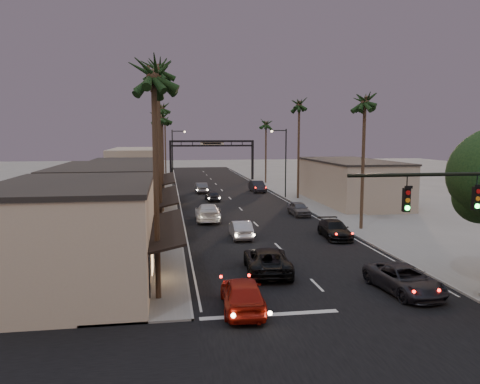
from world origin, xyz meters
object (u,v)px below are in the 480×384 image
object	(u,v)px
curbside_near	(404,279)
palm_far	(165,118)
arch	(212,150)
palm_lc	(161,113)
palm_rc	(266,122)
palm_ld	(162,106)
palm_rb	(299,102)
streetlight_right	(284,157)
palm_ra	(365,97)
oncoming_red	(243,294)
palm_lb	(158,65)
curbside_black	(335,229)
oncoming_silver	(241,229)
palm_la	(153,67)
streetlight_left	(174,154)
oncoming_pickup	(267,260)

from	to	relation	value
curbside_near	palm_far	bearing A→B (deg)	93.37
arch	curbside_near	distance (m)	62.18
palm_lc	palm_rc	xyz separation A→B (m)	(17.20, 28.00, 0.00)
palm_ld	palm_rb	xyz separation A→B (m)	(17.20, -11.00, 0.00)
arch	palm_rb	xyz separation A→B (m)	(8.60, -26.00, 6.88)
streetlight_right	palm_ra	size ratio (longest dim) A/B	0.68
oncoming_red	palm_lb	bearing A→B (deg)	-71.89
palm_ra	palm_rb	xyz separation A→B (m)	(0.00, 20.00, 0.97)
palm_lc	palm_far	distance (m)	42.01
palm_far	curbside_black	xyz separation A→B (m)	(13.47, -56.76, -10.74)
streetlight_right	oncoming_silver	world-z (taller)	streetlight_right
palm_lb	palm_lc	size ratio (longest dim) A/B	1.25
oncoming_red	palm_rb	bearing A→B (deg)	-106.35
palm_rc	oncoming_silver	distance (m)	44.01
streetlight_right	palm_rb	bearing A→B (deg)	-30.76
curbside_black	arch	bearing A→B (deg)	100.00
oncoming_red	oncoming_silver	xyz separation A→B (m)	(2.36, 15.49, -0.11)
palm_rb	palm_rc	bearing A→B (deg)	90.00
palm_ra	palm_la	bearing A→B (deg)	-138.91
streetlight_left	palm_rb	xyz separation A→B (m)	(15.52, -14.00, 7.09)
palm_lb	palm_far	bearing A→B (deg)	89.69
arch	palm_rc	size ratio (longest dim) A/B	1.25
palm_rb	oncoming_silver	world-z (taller)	palm_rb
oncoming_pickup	palm_lb	bearing A→B (deg)	-49.78
palm_lc	oncoming_red	world-z (taller)	palm_lc
palm_lb	palm_far	distance (m)	56.03
streetlight_right	palm_ld	world-z (taller)	palm_ld
palm_lb	palm_rc	size ratio (longest dim) A/B	1.25
arch	palm_ra	size ratio (longest dim) A/B	1.15
curbside_black	streetlight_right	bearing A→B (deg)	89.74
palm_rc	palm_far	world-z (taller)	palm_far
arch	curbside_black	size ratio (longest dim) A/B	3.15
arch	streetlight_right	distance (m)	25.94
oncoming_pickup	oncoming_silver	distance (m)	9.76
palm_rb	palm_far	bearing A→B (deg)	116.43
palm_lb	oncoming_red	bearing A→B (deg)	-75.24
palm_ld	curbside_black	bearing A→B (deg)	-67.81
palm_lc	palm_rc	bearing A→B (deg)	58.44
palm_rb	palm_rc	xyz separation A→B (m)	(0.00, 20.00, -1.95)
streetlight_right	streetlight_left	xyz separation A→B (m)	(-13.84, 13.00, 0.00)
palm_lb	curbside_black	distance (m)	18.74
palm_ld	curbside_black	world-z (taller)	palm_ld
palm_ld	oncoming_pickup	xyz separation A→B (m)	(6.37, -42.27, -11.64)
palm_far	curbside_near	world-z (taller)	palm_far
palm_far	palm_ld	bearing A→B (deg)	-90.75
curbside_black	curbside_near	bearing A→B (deg)	-90.48
palm_ld	curbside_black	size ratio (longest dim) A/B	2.95
curbside_near	oncoming_pickup	bearing A→B (deg)	137.54
palm_ld	oncoming_pickup	size ratio (longest dim) A/B	2.55
arch	palm_ld	bearing A→B (deg)	-119.83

